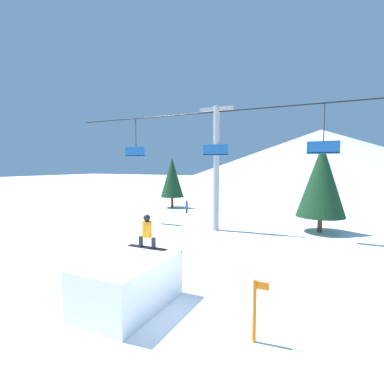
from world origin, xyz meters
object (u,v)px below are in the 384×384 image
(trail_marker, at_px, (255,309))
(distant_skier, at_px, (187,206))
(snow_ramp, at_px, (129,283))
(pine_tree_near, at_px, (321,180))
(snowboarder, at_px, (147,232))

(trail_marker, bearing_deg, distant_skier, 121.78)
(snow_ramp, bearing_deg, pine_tree_near, 71.11)
(snow_ramp, distance_m, pine_tree_near, 15.58)
(snowboarder, relative_size, distant_skier, 1.29)
(snowboarder, bearing_deg, snow_ramp, -80.35)
(distant_skier, bearing_deg, trail_marker, -58.22)
(snowboarder, bearing_deg, trail_marker, -19.45)
(snow_ramp, distance_m, trail_marker, 4.15)
(snowboarder, height_order, distant_skier, snowboarder)
(pine_tree_near, bearing_deg, distant_skier, 165.30)
(pine_tree_near, distance_m, distant_skier, 12.54)
(trail_marker, relative_size, distant_skier, 1.35)
(snowboarder, relative_size, pine_tree_near, 0.26)
(snow_ramp, relative_size, snowboarder, 2.11)
(snowboarder, bearing_deg, distant_skier, 112.19)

